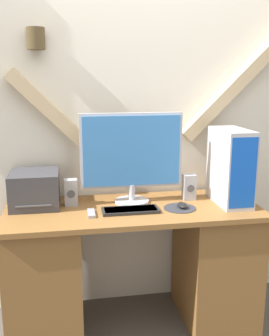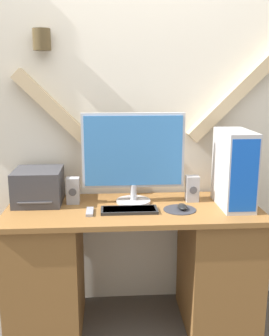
{
  "view_description": "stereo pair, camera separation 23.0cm",
  "coord_description": "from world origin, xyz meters",
  "px_view_note": "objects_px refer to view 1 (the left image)",
  "views": [
    {
      "loc": [
        -0.37,
        -1.91,
        1.55
      ],
      "look_at": [
        0.01,
        0.3,
        1.03
      ],
      "focal_mm": 42.0,
      "sensor_mm": 36.0,
      "label": 1
    },
    {
      "loc": [
        -0.14,
        -1.93,
        1.55
      ],
      "look_at": [
        0.01,
        0.3,
        1.03
      ],
      "focal_mm": 42.0,
      "sensor_mm": 36.0,
      "label": 2
    }
  ],
  "objects_px": {
    "remote_control": "(91,213)",
    "computer_tower": "(231,167)",
    "monitor": "(132,154)",
    "speaker_left": "(71,192)",
    "keyboard": "(131,210)",
    "printer": "(35,189)",
    "speaker_right": "(189,187)",
    "mouse": "(182,205)"
  },
  "relations": [
    {
      "from": "remote_control",
      "to": "computer_tower",
      "type": "bearing_deg",
      "value": 5.07
    },
    {
      "from": "monitor",
      "to": "speaker_left",
      "type": "height_order",
      "value": "monitor"
    },
    {
      "from": "monitor",
      "to": "keyboard",
      "type": "relative_size",
      "value": 1.9
    },
    {
      "from": "computer_tower",
      "to": "printer",
      "type": "xyz_separation_m",
      "value": [
        -1.18,
        0.14,
        -0.12
      ]
    },
    {
      "from": "speaker_left",
      "to": "remote_control",
      "type": "xyz_separation_m",
      "value": [
        0.11,
        -0.19,
        -0.07
      ]
    },
    {
      "from": "computer_tower",
      "to": "speaker_right",
      "type": "bearing_deg",
      "value": 154.33
    },
    {
      "from": "printer",
      "to": "remote_control",
      "type": "xyz_separation_m",
      "value": [
        0.32,
        -0.21,
        -0.1
      ]
    },
    {
      "from": "speaker_right",
      "to": "remote_control",
      "type": "xyz_separation_m",
      "value": [
        -0.63,
        -0.18,
        -0.07
      ]
    },
    {
      "from": "keyboard",
      "to": "speaker_right",
      "type": "xyz_separation_m",
      "value": [
        0.41,
        0.17,
        0.07
      ]
    },
    {
      "from": "mouse",
      "to": "printer",
      "type": "xyz_separation_m",
      "value": [
        -0.86,
        0.19,
        0.09
      ]
    },
    {
      "from": "keyboard",
      "to": "speaker_left",
      "type": "relative_size",
      "value": 2.02
    },
    {
      "from": "speaker_right",
      "to": "printer",
      "type": "bearing_deg",
      "value": 178.19
    },
    {
      "from": "mouse",
      "to": "speaker_right",
      "type": "relative_size",
      "value": 0.61
    },
    {
      "from": "monitor",
      "to": "computer_tower",
      "type": "distance_m",
      "value": 0.61
    },
    {
      "from": "printer",
      "to": "remote_control",
      "type": "distance_m",
      "value": 0.4
    },
    {
      "from": "speaker_left",
      "to": "mouse",
      "type": "bearing_deg",
      "value": -14.5
    },
    {
      "from": "mouse",
      "to": "printer",
      "type": "relative_size",
      "value": 0.33
    },
    {
      "from": "computer_tower",
      "to": "remote_control",
      "type": "height_order",
      "value": "computer_tower"
    },
    {
      "from": "monitor",
      "to": "speaker_left",
      "type": "relative_size",
      "value": 3.84
    },
    {
      "from": "monitor",
      "to": "computer_tower",
      "type": "height_order",
      "value": "monitor"
    },
    {
      "from": "monitor",
      "to": "keyboard",
      "type": "xyz_separation_m",
      "value": [
        -0.04,
        -0.18,
        -0.3
      ]
    },
    {
      "from": "remote_control",
      "to": "keyboard",
      "type": "bearing_deg",
      "value": 2.68
    },
    {
      "from": "computer_tower",
      "to": "speaker_left",
      "type": "relative_size",
      "value": 2.82
    },
    {
      "from": "speaker_left",
      "to": "monitor",
      "type": "bearing_deg",
      "value": -0.52
    },
    {
      "from": "speaker_left",
      "to": "remote_control",
      "type": "bearing_deg",
      "value": -60.16
    },
    {
      "from": "keyboard",
      "to": "remote_control",
      "type": "relative_size",
      "value": 2.46
    },
    {
      "from": "speaker_left",
      "to": "remote_control",
      "type": "relative_size",
      "value": 1.22
    },
    {
      "from": "mouse",
      "to": "speaker_right",
      "type": "bearing_deg",
      "value": 60.63
    },
    {
      "from": "keyboard",
      "to": "computer_tower",
      "type": "distance_m",
      "value": 0.67
    },
    {
      "from": "monitor",
      "to": "printer",
      "type": "distance_m",
      "value": 0.62
    },
    {
      "from": "monitor",
      "to": "printer",
      "type": "xyz_separation_m",
      "value": [
        -0.59,
        0.03,
        -0.2
      ]
    },
    {
      "from": "printer",
      "to": "remote_control",
      "type": "relative_size",
      "value": 2.26
    },
    {
      "from": "keyboard",
      "to": "speaker_right",
      "type": "distance_m",
      "value": 0.45
    },
    {
      "from": "mouse",
      "to": "speaker_left",
      "type": "xyz_separation_m",
      "value": [
        -0.65,
        0.17,
        0.06
      ]
    },
    {
      "from": "printer",
      "to": "speaker_right",
      "type": "xyz_separation_m",
      "value": [
        0.95,
        -0.03,
        -0.02
      ]
    },
    {
      "from": "computer_tower",
      "to": "speaker_right",
      "type": "distance_m",
      "value": 0.29
    },
    {
      "from": "keyboard",
      "to": "speaker_left",
      "type": "distance_m",
      "value": 0.39
    },
    {
      "from": "speaker_left",
      "to": "speaker_right",
      "type": "relative_size",
      "value": 1.0
    },
    {
      "from": "computer_tower",
      "to": "monitor",
      "type": "bearing_deg",
      "value": 169.5
    },
    {
      "from": "printer",
      "to": "speaker_right",
      "type": "distance_m",
      "value": 0.96
    },
    {
      "from": "speaker_left",
      "to": "keyboard",
      "type": "bearing_deg",
      "value": -28.05
    },
    {
      "from": "keyboard",
      "to": "computer_tower",
      "type": "xyz_separation_m",
      "value": [
        0.63,
        0.07,
        0.22
      ]
    }
  ]
}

